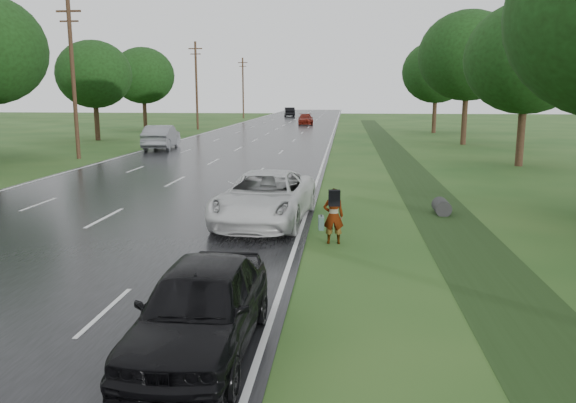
{
  "coord_description": "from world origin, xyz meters",
  "views": [
    {
      "loc": [
        8.07,
        -9.84,
        4.2
      ],
      "look_at": [
        6.55,
        5.04,
        1.3
      ],
      "focal_mm": 35.0,
      "sensor_mm": 36.0,
      "label": 1
    }
  ],
  "objects_px": {
    "silver_sedan": "(161,137)",
    "pedestrian": "(333,215)",
    "white_pickup": "(265,197)",
    "dark_sedan": "(201,307)"
  },
  "relations": [
    {
      "from": "white_pickup",
      "to": "dark_sedan",
      "type": "bearing_deg",
      "value": -84.21
    },
    {
      "from": "white_pickup",
      "to": "dark_sedan",
      "type": "xyz_separation_m",
      "value": [
        0.29,
        -9.44,
        -0.06
      ]
    },
    {
      "from": "dark_sedan",
      "to": "silver_sedan",
      "type": "relative_size",
      "value": 0.82
    },
    {
      "from": "pedestrian",
      "to": "silver_sedan",
      "type": "bearing_deg",
      "value": -67.84
    },
    {
      "from": "silver_sedan",
      "to": "pedestrian",
      "type": "bearing_deg",
      "value": 111.46
    },
    {
      "from": "silver_sedan",
      "to": "dark_sedan",
      "type": "bearing_deg",
      "value": 103.22
    },
    {
      "from": "pedestrian",
      "to": "white_pickup",
      "type": "distance_m",
      "value": 3.27
    },
    {
      "from": "pedestrian",
      "to": "dark_sedan",
      "type": "xyz_separation_m",
      "value": [
        -1.97,
        -7.07,
        -0.02
      ]
    },
    {
      "from": "dark_sedan",
      "to": "pedestrian",
      "type": "bearing_deg",
      "value": 74.84
    },
    {
      "from": "dark_sedan",
      "to": "silver_sedan",
      "type": "xyz_separation_m",
      "value": [
        -11.59,
        33.03,
        0.14
      ]
    }
  ]
}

